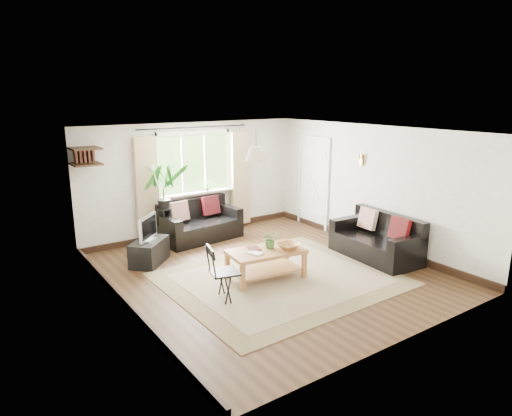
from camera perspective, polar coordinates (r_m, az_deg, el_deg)
floor at (r=7.91m, az=1.66°, el=-7.98°), size 5.50×5.50×0.00m
ceiling at (r=7.35m, az=1.79°, el=9.62°), size 5.50×5.50×0.00m
wall_back at (r=9.85m, az=-7.79°, el=3.60°), size 5.00×0.02×2.40m
wall_front at (r=5.65m, az=18.49°, el=-4.96°), size 5.00×0.02×2.40m
wall_left at (r=6.44m, az=-16.55°, el=-2.51°), size 0.02×5.50×2.40m
wall_right at (r=9.21m, az=14.38°, el=2.56°), size 0.02×5.50×2.40m
rug at (r=7.62m, az=3.04°, el=-8.81°), size 3.61×3.10×0.02m
window at (r=9.75m, az=-7.76°, el=5.59°), size 2.50×0.16×2.16m
door at (r=10.40m, az=7.18°, el=3.06°), size 0.06×0.96×2.06m
corner_shelf at (r=8.73m, az=-20.53°, el=6.09°), size 0.50×0.50×0.34m
pendant_lamp at (r=7.71m, az=0.00°, el=7.22°), size 0.36×0.36×0.54m
wall_sconce at (r=9.27m, az=12.91°, el=6.11°), size 0.12×0.12×0.28m
sofa_back at (r=9.56m, az=-6.99°, el=-1.67°), size 1.74×1.00×0.78m
sofa_right at (r=8.71m, az=14.73°, el=-3.62°), size 1.72×0.94×0.79m
coffee_table at (r=7.55m, az=1.24°, el=-7.05°), size 1.30×0.81×0.50m
table_plant at (r=7.51m, az=1.80°, el=-3.90°), size 0.29×0.25×0.30m
bowl at (r=7.53m, az=4.06°, el=-4.75°), size 0.37×0.37×0.09m
book_a at (r=7.22m, az=-0.50°, el=-5.82°), size 0.24×0.28×0.02m
book_b at (r=7.46m, az=-0.91°, el=-5.15°), size 0.23×0.28×0.02m
tv_stand at (r=8.44m, az=-13.19°, el=-5.34°), size 0.90×0.89×0.43m
tv at (r=8.31m, az=-13.36°, el=-2.38°), size 0.59×0.58×0.48m
palm_stand at (r=9.23m, az=-11.42°, el=0.37°), size 0.73×0.73×1.65m
folding_chair at (r=6.76m, az=-3.96°, el=-8.12°), size 0.53×0.53×0.85m
sill_plant at (r=9.88m, az=-6.16°, el=2.89°), size 0.14×0.10×0.27m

